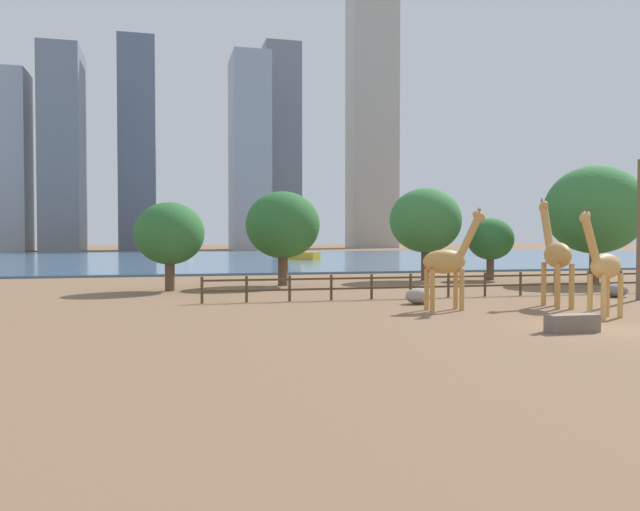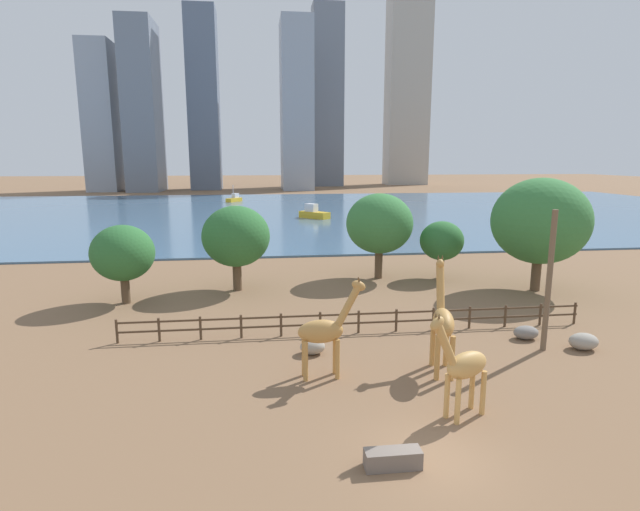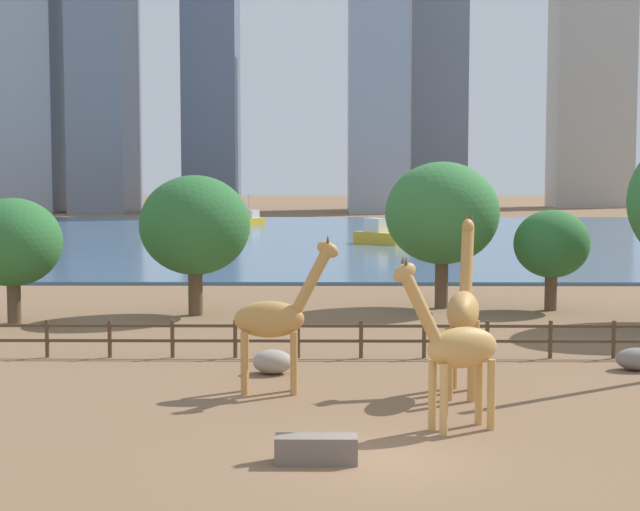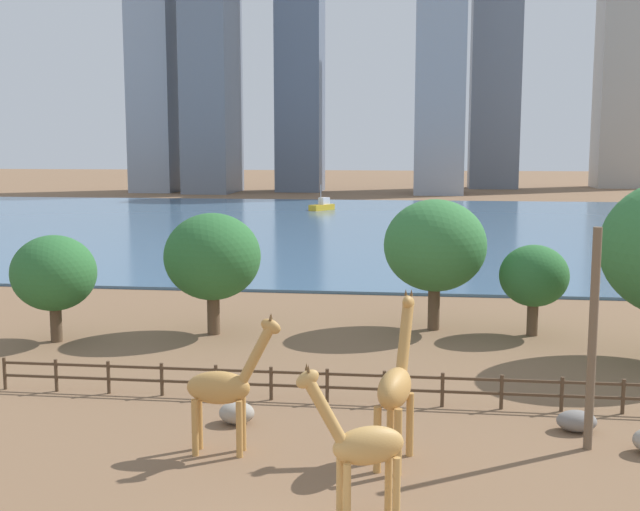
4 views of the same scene
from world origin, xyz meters
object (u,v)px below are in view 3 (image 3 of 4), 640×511
at_px(giraffe_companion, 456,348).
at_px(feeding_trough, 316,449).
at_px(giraffe_young, 275,319).
at_px(tree_left_large, 195,226).
at_px(boulder_near_fence, 637,359).
at_px(boat_sailboat, 380,235).
at_px(tree_right_small, 442,214).
at_px(giraffe_tall, 463,310).
at_px(boat_ferry, 251,220).
at_px(tree_center_broad, 13,243).
at_px(boulder_by_pole, 273,362).
at_px(tree_left_small, 552,244).

distance_m(giraffe_companion, feeding_trough, 4.70).
bearing_deg(giraffe_young, feeding_trough, -81.41).
bearing_deg(tree_left_large, giraffe_young, -74.14).
relative_size(giraffe_companion, boulder_near_fence, 3.22).
distance_m(feeding_trough, boat_sailboat, 65.55).
bearing_deg(tree_right_small, giraffe_companion, -95.60).
relative_size(boulder_near_fence, tree_right_small, 0.20).
relative_size(giraffe_tall, boat_ferry, 1.22).
relative_size(giraffe_companion, boat_ferry, 1.03).
bearing_deg(feeding_trough, giraffe_young, 100.39).
distance_m(giraffe_tall, giraffe_young, 5.39).
distance_m(giraffe_companion, giraffe_young, 6.22).
height_order(giraffe_tall, giraffe_young, giraffe_tall).
distance_m(giraffe_companion, tree_left_large, 21.86).
relative_size(giraffe_young, boulder_near_fence, 3.37).
bearing_deg(boulder_near_fence, giraffe_companion, -132.06).
bearing_deg(giraffe_companion, tree_center_broad, -71.02).
height_order(tree_center_broad, boat_ferry, tree_center_broad).
bearing_deg(tree_left_large, boulder_near_fence, -37.64).
relative_size(giraffe_young, boat_sailboat, 0.91).
relative_size(tree_center_broad, boat_ferry, 1.26).
height_order(giraffe_young, boat_sailboat, giraffe_young).
distance_m(tree_right_small, boat_ferry, 74.88).
bearing_deg(boulder_by_pole, boulder_near_fence, 3.31).
xyz_separation_m(boulder_near_fence, tree_center_broad, (-23.23, 9.74, 3.06)).
bearing_deg(giraffe_companion, feeding_trough, 14.38).
bearing_deg(giraffe_companion, tree_right_small, -120.21).
distance_m(giraffe_young, boulder_by_pole, 3.25).
bearing_deg(boat_ferry, tree_center_broad, 31.72).
relative_size(giraffe_companion, tree_left_large, 0.70).
bearing_deg(feeding_trough, giraffe_companion, 38.99).
bearing_deg(tree_right_small, tree_left_large, -167.82).
height_order(tree_left_large, tree_right_small, tree_right_small).
xyz_separation_m(giraffe_companion, giraffe_young, (-4.65, 4.14, 0.09)).
relative_size(giraffe_companion, tree_right_small, 0.63).
height_order(giraffe_tall, boat_sailboat, giraffe_tall).
bearing_deg(giraffe_young, tree_left_large, 104.05).
relative_size(feeding_trough, tree_left_large, 0.29).
height_order(tree_center_broad, tree_left_small, tree_center_broad).
distance_m(tree_left_large, tree_center_broad, 7.78).
bearing_deg(tree_center_broad, boat_ferry, 87.27).
relative_size(tree_left_small, boat_ferry, 1.11).
height_order(feeding_trough, tree_left_large, tree_left_large).
height_order(tree_left_large, boat_sailboat, tree_left_large).
bearing_deg(tree_left_small, tree_left_large, -173.87).
relative_size(tree_left_small, tree_right_small, 0.68).
distance_m(feeding_trough, boat_ferry, 98.69).
relative_size(giraffe_tall, giraffe_companion, 1.18).
bearing_deg(tree_right_small, tree_left_small, -7.82).
distance_m(boulder_near_fence, feeding_trough, 14.46).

